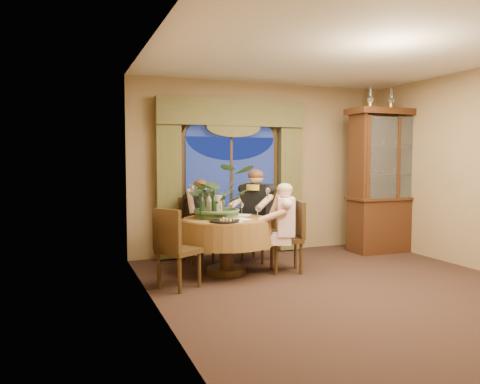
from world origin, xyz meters
name	(u,v)px	position (x,y,z in m)	size (l,w,h in m)	color
floor	(347,289)	(0.00, 0.00, 0.00)	(5.00, 5.00, 0.00)	black
wall_back	(263,168)	(0.00, 2.50, 1.40)	(4.50, 4.50, 0.00)	olive
ceiling	(351,50)	(0.00, 0.00, 2.80)	(5.00, 5.00, 0.00)	white
window	(231,174)	(-0.60, 2.43, 1.30)	(1.62, 0.10, 1.32)	navy
arched_transom	(231,126)	(-0.60, 2.43, 2.08)	(1.60, 0.06, 0.44)	navy
drapery_left	(169,183)	(-1.63, 2.38, 1.18)	(0.38, 0.14, 2.32)	#484522
drapery_right	(290,181)	(0.43, 2.38, 1.18)	(0.38, 0.14, 2.32)	#484522
swag_valance	(233,113)	(-0.60, 2.35, 2.28)	(2.45, 0.16, 0.42)	#484522
dining_table	(226,246)	(-1.09, 1.25, 0.38)	(1.28, 1.28, 0.75)	brown
china_cabinet	(389,181)	(1.97, 1.75, 1.18)	(1.46, 0.57, 2.37)	black
oil_lamp_left	(370,98)	(1.56, 1.75, 2.54)	(0.11, 0.11, 0.34)	#A5722D
oil_lamp_center	(391,99)	(1.97, 1.75, 2.54)	(0.11, 0.11, 0.34)	#A5722D
oil_lamp_right	(411,100)	(2.38, 1.75, 2.54)	(0.11, 0.11, 0.34)	#A5722D
chair_right	(286,237)	(-0.30, 1.03, 0.48)	(0.42, 0.42, 0.96)	black
chair_back_right	(258,229)	(-0.39, 1.81, 0.48)	(0.42, 0.42, 0.96)	black
chair_back	(197,230)	(-1.27, 2.06, 0.48)	(0.42, 0.42, 0.96)	black
chair_front_left	(179,248)	(-1.86, 0.75, 0.48)	(0.42, 0.42, 0.96)	black
person_pink	(286,229)	(-0.35, 0.93, 0.62)	(0.44, 0.40, 1.23)	#F5C7CD
person_back	(200,221)	(-1.23, 2.03, 0.63)	(0.45, 0.41, 1.25)	black
person_scarf	(256,215)	(-0.41, 1.81, 0.70)	(0.50, 0.46, 1.40)	black
stoneware_vase	(218,207)	(-1.18, 1.34, 0.90)	(0.16, 0.16, 0.31)	tan
centerpiece_plant	(219,172)	(-1.15, 1.37, 1.37)	(0.96, 1.07, 0.83)	#3D5A37
olive_bowl	(233,216)	(-1.01, 1.22, 0.78)	(0.17, 0.17, 0.05)	#54612F
cheese_platter	(224,221)	(-1.24, 0.89, 0.76)	(0.38, 0.38, 0.02)	black
wine_bottle_0	(209,206)	(-1.31, 1.32, 0.92)	(0.07, 0.07, 0.33)	tan
wine_bottle_1	(202,207)	(-1.44, 1.22, 0.92)	(0.07, 0.07, 0.33)	black
wine_bottle_2	(202,206)	(-1.39, 1.42, 0.92)	(0.07, 0.07, 0.33)	black
wine_bottle_3	(214,207)	(-1.28, 1.21, 0.92)	(0.07, 0.07, 0.33)	black
tasting_paper_0	(240,219)	(-0.95, 1.09, 0.75)	(0.21, 0.30, 0.00)	white
tasting_paper_1	(243,215)	(-0.77, 1.45, 0.75)	(0.21, 0.30, 0.00)	white
tasting_paper_2	(233,221)	(-1.11, 0.95, 0.75)	(0.21, 0.30, 0.00)	white
wine_glass_person_pink	(257,212)	(-0.71, 1.08, 0.84)	(0.07, 0.07, 0.18)	silver
wine_glass_person_back	(212,209)	(-1.17, 1.67, 0.84)	(0.07, 0.07, 0.18)	silver
wine_glass_person_scarf	(242,209)	(-0.77, 1.52, 0.84)	(0.07, 0.07, 0.18)	silver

